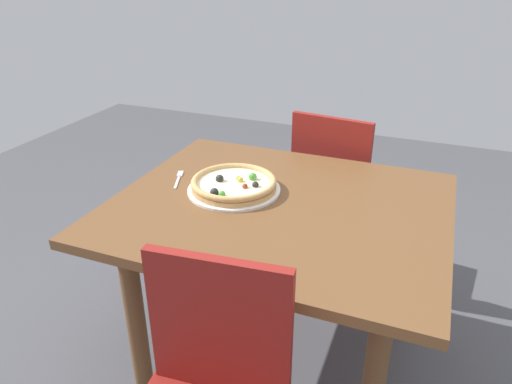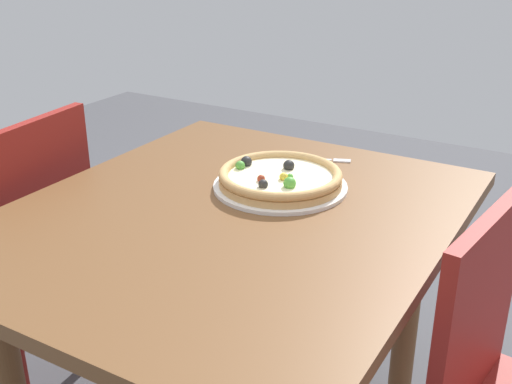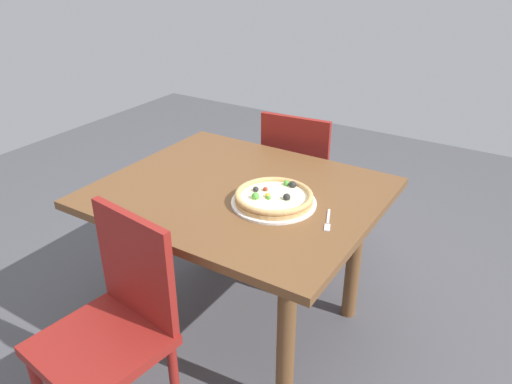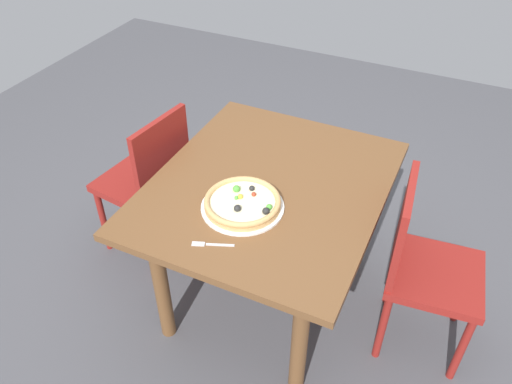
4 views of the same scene
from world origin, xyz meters
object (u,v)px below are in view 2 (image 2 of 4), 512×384
object	(u,v)px
dining_table	(230,253)
pizza	(280,177)
chair_near	(21,243)
plate	(280,186)
fork	(327,160)

from	to	relation	value
dining_table	pizza	distance (m)	0.24
chair_near	pizza	distance (m)	0.83
dining_table	pizza	xyz separation A→B (m)	(-0.19, 0.03, 0.14)
plate	pizza	world-z (taller)	pizza
dining_table	fork	xyz separation A→B (m)	(-0.44, 0.05, 0.11)
chair_near	fork	world-z (taller)	chair_near
dining_table	plate	distance (m)	0.23
dining_table	plate	size ratio (longest dim) A/B	3.36
chair_near	plate	xyz separation A→B (m)	(-0.25, 0.74, 0.25)
pizza	fork	world-z (taller)	pizza
pizza	dining_table	bearing A→B (deg)	-9.78
fork	pizza	bearing A→B (deg)	-116.20
chair_near	fork	bearing A→B (deg)	-62.66
dining_table	pizza	size ratio (longest dim) A/B	3.66
dining_table	chair_near	bearing A→B (deg)	-85.43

